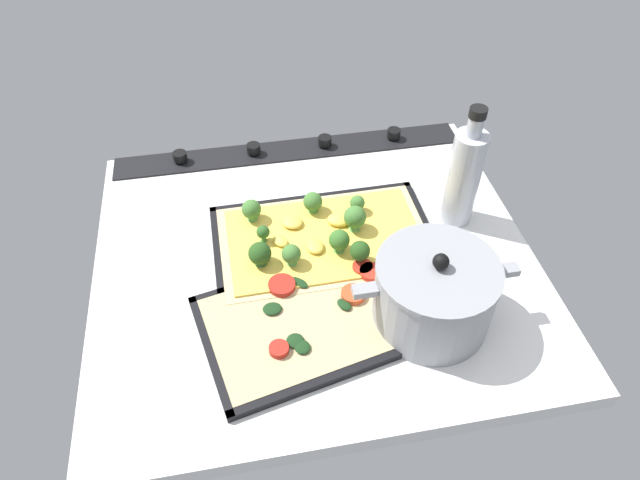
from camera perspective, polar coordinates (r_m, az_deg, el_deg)
ground_plane at (r=99.89cm, az=-0.49°, el=-2.19°), size 74.79×68.17×3.00cm
stove_control_panel at (r=121.16cm, az=-3.04°, el=9.04°), size 71.80×7.00×2.60cm
baking_tray_front at (r=100.33cm, az=0.47°, el=-0.36°), size 38.85×25.40×1.30cm
broccoli_pizza at (r=99.15cm, az=0.11°, el=0.26°), size 36.42×22.97×6.18cm
baking_tray_back at (r=89.44cm, az=-0.73°, el=-8.06°), size 37.70×28.98×1.30cm
veggie_pizza_back at (r=89.20cm, az=-0.58°, el=-7.51°), size 34.85×26.12×1.90cm
cooking_pot at (r=87.18cm, az=11.27°, el=-5.27°), size 25.09×18.25×14.26cm
oil_bottle at (r=102.41cm, az=14.13°, el=6.22°), size 5.78×5.78×23.24cm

